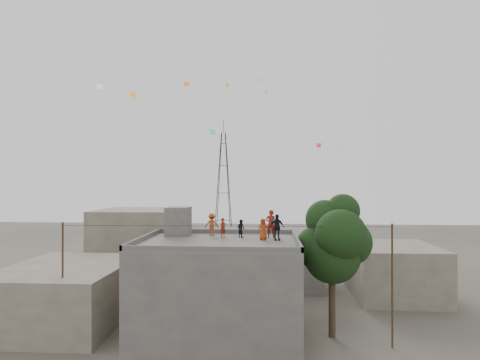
{
  "coord_description": "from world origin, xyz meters",
  "views": [
    {
      "loc": [
        3.01,
        -25.4,
        9.86
      ],
      "look_at": [
        1.22,
        2.0,
        10.01
      ],
      "focal_mm": 30.0,
      "sensor_mm": 36.0,
      "label": 1
    }
  ],
  "objects_px": {
    "person_red_adult": "(271,224)",
    "person_dark_adult": "(277,227)",
    "transmission_tower": "(223,187)",
    "tree": "(334,241)",
    "stair_head_box": "(178,221)"
  },
  "relations": [
    {
      "from": "person_red_adult",
      "to": "person_dark_adult",
      "type": "relative_size",
      "value": 1.12
    },
    {
      "from": "transmission_tower",
      "to": "person_dark_adult",
      "type": "bearing_deg",
      "value": -78.94
    },
    {
      "from": "transmission_tower",
      "to": "person_red_adult",
      "type": "distance_m",
      "value": 39.05
    },
    {
      "from": "tree",
      "to": "person_dark_adult",
      "type": "bearing_deg",
      "value": 179.61
    },
    {
      "from": "person_dark_adult",
      "to": "person_red_adult",
      "type": "bearing_deg",
      "value": 94.44
    },
    {
      "from": "stair_head_box",
      "to": "transmission_tower",
      "type": "height_order",
      "value": "transmission_tower"
    },
    {
      "from": "person_red_adult",
      "to": "transmission_tower",
      "type": "bearing_deg",
      "value": -85.13
    },
    {
      "from": "tree",
      "to": "transmission_tower",
      "type": "relative_size",
      "value": 0.45
    },
    {
      "from": "tree",
      "to": "transmission_tower",
      "type": "xyz_separation_m",
      "value": [
        -11.37,
        39.4,
        2.97
      ]
    },
    {
      "from": "stair_head_box",
      "to": "tree",
      "type": "distance_m",
      "value": 10.8
    },
    {
      "from": "transmission_tower",
      "to": "person_dark_adult",
      "type": "height_order",
      "value": "transmission_tower"
    },
    {
      "from": "person_dark_adult",
      "to": "transmission_tower",
      "type": "bearing_deg",
      "value": 86.33
    },
    {
      "from": "stair_head_box",
      "to": "person_dark_adult",
      "type": "bearing_deg",
      "value": -16.02
    },
    {
      "from": "transmission_tower",
      "to": "person_red_adult",
      "type": "bearing_deg",
      "value": -79.18
    },
    {
      "from": "person_red_adult",
      "to": "person_dark_adult",
      "type": "distance_m",
      "value": 1.14
    }
  ]
}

